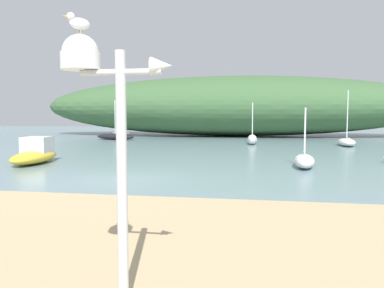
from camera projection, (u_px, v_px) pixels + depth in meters
name	position (u px, v px, depth m)	size (l,w,h in m)	color
ground_plane	(114.00, 179.00, 14.14)	(120.00, 120.00, 0.00)	gray
distant_hill	(233.00, 106.00, 43.29)	(44.90, 12.72, 6.80)	#3D6038
mast_structure	(97.00, 89.00, 4.26)	(1.28, 0.44, 3.11)	silver
seagull_on_radar	(78.00, 22.00, 4.22)	(0.26, 0.27, 0.22)	orange
motorboat_far_left	(35.00, 154.00, 18.92)	(2.05, 4.20, 1.30)	gold
sailboat_mid_channel	(252.00, 139.00, 30.78)	(0.80, 2.54, 3.42)	white
sailboat_by_sandbar	(304.00, 161.00, 17.33)	(1.16, 2.96, 2.73)	white
sailboat_far_right	(347.00, 142.00, 29.20)	(1.39, 3.38, 4.27)	white
sailboat_east_reach	(115.00, 137.00, 36.54)	(4.28, 2.19, 3.80)	black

